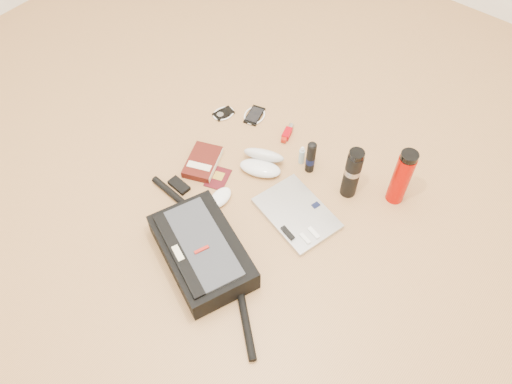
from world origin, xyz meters
TOP-DOWN VIEW (x-y plane):
  - ground at (0.00, 0.00)m, footprint 4.00×4.00m
  - messenger_bag at (0.01, -0.25)m, footprint 0.85×0.43m
  - laptop at (0.18, 0.15)m, footprint 0.38×0.31m
  - book at (-0.31, 0.11)m, footprint 0.19×0.23m
  - passport at (-0.21, 0.09)m, footprint 0.12×0.15m
  - mouse at (-0.12, 0.01)m, footprint 0.08×0.13m
  - sunglasses_case at (-0.09, 0.26)m, footprint 0.23×0.22m
  - ipod at (-0.45, 0.41)m, footprint 0.10×0.11m
  - phone at (-0.32, 0.49)m, footprint 0.12×0.14m
  - inhaler at (-0.12, 0.49)m, footprint 0.06×0.12m
  - spray_bottle at (0.03, 0.40)m, footprint 0.03×0.03m
  - aerosol_can at (0.08, 0.39)m, footprint 0.05×0.05m
  - thermos_black at (0.28, 0.39)m, footprint 0.08×0.08m
  - thermos_red at (0.45, 0.49)m, footprint 0.08×0.08m

SIDE VIEW (x-z plane):
  - ground at x=0.00m, z-range 0.00..0.00m
  - passport at x=-0.21m, z-range 0.00..0.01m
  - ipod at x=-0.45m, z-range 0.00..0.01m
  - phone at x=-0.32m, z-range 0.00..0.01m
  - laptop at x=0.18m, z-range 0.00..0.03m
  - inhaler at x=-0.12m, z-range 0.00..0.03m
  - book at x=-0.31m, z-range 0.00..0.04m
  - mouse at x=-0.12m, z-range 0.00..0.04m
  - sunglasses_case at x=-0.09m, z-range -0.02..0.09m
  - spray_bottle at x=0.03m, z-range -0.01..0.09m
  - messenger_bag at x=0.01m, z-range -0.01..0.12m
  - aerosol_can at x=0.08m, z-range 0.00..0.17m
  - thermos_black at x=0.28m, z-range 0.00..0.26m
  - thermos_red at x=0.45m, z-range 0.00..0.28m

